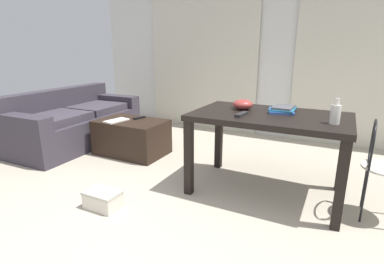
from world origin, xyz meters
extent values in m
plane|color=#B2A893|center=(0.00, 1.36, 0.00)|extent=(8.46, 8.46, 0.00)
cube|color=silver|center=(0.00, 3.53, 1.31)|extent=(6.24, 0.10, 2.62)
cube|color=beige|center=(-1.20, 3.44, 1.15)|extent=(1.87, 0.03, 2.29)
cube|color=beige|center=(1.20, 3.44, 1.15)|extent=(1.87, 0.03, 2.29)
cube|color=#38333D|center=(-2.36, 1.79, 0.20)|extent=(0.94, 1.87, 0.40)
cube|color=#38333D|center=(-2.70, 1.77, 0.58)|extent=(0.27, 1.85, 0.35)
cube|color=#38333D|center=(-2.39, 2.61, 0.49)|extent=(0.88, 0.23, 0.18)
cube|color=#38333D|center=(-2.33, 0.96, 0.49)|extent=(0.88, 0.23, 0.18)
cube|color=#3E3944|center=(-2.33, 2.15, 0.45)|extent=(0.66, 0.71, 0.10)
cube|color=#3E3944|center=(-2.30, 1.43, 0.45)|extent=(0.66, 0.71, 0.10)
cube|color=black|center=(-1.41, 1.81, 0.22)|extent=(0.87, 0.56, 0.44)
cube|color=black|center=(0.38, 1.53, 0.73)|extent=(1.35, 0.82, 0.05)
cube|color=black|center=(-0.24, 1.17, 0.35)|extent=(0.07, 0.07, 0.70)
cube|color=black|center=(1.00, 1.17, 0.35)|extent=(0.07, 0.07, 0.70)
cube|color=black|center=(-0.24, 1.89, 0.35)|extent=(0.07, 0.07, 0.70)
cube|color=black|center=(1.00, 1.89, 0.35)|extent=(0.07, 0.07, 0.70)
cylinder|color=black|center=(1.18, 1.36, 0.21)|extent=(0.02, 0.02, 0.43)
cylinder|color=black|center=(1.19, 1.62, 0.21)|extent=(0.02, 0.02, 0.43)
torus|color=black|center=(1.18, 1.49, 0.62)|extent=(0.04, 0.37, 0.37)
cylinder|color=black|center=(1.17, 1.33, 0.53)|extent=(0.02, 0.02, 0.18)
cylinder|color=black|center=(1.19, 1.65, 0.53)|extent=(0.02, 0.02, 0.18)
cylinder|color=beige|center=(0.90, 1.40, 0.83)|extent=(0.08, 0.08, 0.15)
cylinder|color=beige|center=(0.90, 1.40, 0.93)|extent=(0.04, 0.04, 0.05)
ellipsoid|color=#9E3833|center=(0.10, 1.62, 0.80)|extent=(0.19, 0.19, 0.10)
cube|color=#33519E|center=(0.45, 1.66, 0.76)|extent=(0.27, 0.31, 0.02)
cube|color=#1E668C|center=(0.46, 1.68, 0.78)|extent=(0.21, 0.28, 0.01)
cube|color=#4C4C51|center=(0.47, 1.67, 0.80)|extent=(0.18, 0.24, 0.02)
cube|color=#232326|center=(0.18, 1.35, 0.77)|extent=(0.07, 0.19, 0.02)
cube|color=black|center=(-1.37, 1.94, 0.45)|extent=(0.09, 0.18, 0.02)
cube|color=silver|center=(-1.54, 1.69, 0.45)|extent=(0.21, 0.32, 0.02)
cube|color=beige|center=(-0.77, 0.60, 0.06)|extent=(0.29, 0.20, 0.13)
cube|color=beige|center=(-0.77, 0.60, 0.14)|extent=(0.30, 0.20, 0.02)
camera|label=1|loc=(0.94, -1.07, 1.31)|focal=27.68mm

